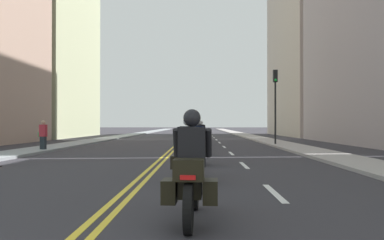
# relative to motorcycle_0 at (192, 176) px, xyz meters

# --- Properties ---
(ground_plane) EXTENTS (264.00, 264.00, 0.00)m
(ground_plane) POSITION_rel_motorcycle_0_xyz_m (-1.37, 42.71, -0.67)
(ground_plane) COLOR #2F2D33
(sidewalk_left) EXTENTS (2.08, 144.00, 0.12)m
(sidewalk_left) POSITION_rel_motorcycle_0_xyz_m (-8.49, 42.71, -0.61)
(sidewalk_left) COLOR gray
(sidewalk_left) RESTS_ON ground
(sidewalk_right) EXTENTS (2.08, 144.00, 0.12)m
(sidewalk_right) POSITION_rel_motorcycle_0_xyz_m (5.75, 42.71, -0.61)
(sidewalk_right) COLOR #A09897
(sidewalk_right) RESTS_ON ground
(centreline_yellow_inner) EXTENTS (0.12, 132.00, 0.01)m
(centreline_yellow_inner) POSITION_rel_motorcycle_0_xyz_m (-1.49, 42.71, -0.67)
(centreline_yellow_inner) COLOR yellow
(centreline_yellow_inner) RESTS_ON ground
(centreline_yellow_outer) EXTENTS (0.12, 132.00, 0.01)m
(centreline_yellow_outer) POSITION_rel_motorcycle_0_xyz_m (-1.25, 42.71, -0.67)
(centreline_yellow_outer) COLOR yellow
(centreline_yellow_outer) RESTS_ON ground
(lane_dashes_white) EXTENTS (0.14, 56.40, 0.01)m
(lane_dashes_white) POSITION_rel_motorcycle_0_xyz_m (1.67, 23.71, -0.67)
(lane_dashes_white) COLOR silver
(lane_dashes_white) RESTS_ON ground
(building_left_2) EXTENTS (7.60, 17.46, 19.19)m
(building_left_2) POSITION_rel_motorcycle_0_xyz_m (-16.64, 41.24, 8.92)
(building_left_2) COLOR #BDC398
(building_left_2) RESTS_ON ground
(building_right_2) EXTENTS (6.05, 20.59, 23.79)m
(building_right_2) POSITION_rel_motorcycle_0_xyz_m (13.13, 46.91, 11.22)
(building_right_2) COLOR #BBAA9C
(building_right_2) RESTS_ON ground
(motorcycle_0) EXTENTS (0.78, 2.28, 1.65)m
(motorcycle_0) POSITION_rel_motorcycle_0_xyz_m (0.00, 0.00, 0.00)
(motorcycle_0) COLOR black
(motorcycle_0) RESTS_ON ground
(motorcycle_1) EXTENTS (0.78, 2.28, 1.64)m
(motorcycle_1) POSITION_rel_motorcycle_0_xyz_m (-0.18, 4.62, -0.00)
(motorcycle_1) COLOR black
(motorcycle_1) RESTS_ON ground
(motorcycle_2) EXTENTS (0.78, 2.15, 1.64)m
(motorcycle_2) POSITION_rel_motorcycle_0_xyz_m (0.01, 8.96, -0.01)
(motorcycle_2) COLOR black
(motorcycle_2) RESTS_ON ground
(motorcycle_3) EXTENTS (0.76, 2.17, 1.65)m
(motorcycle_3) POSITION_rel_motorcycle_0_xyz_m (-0.13, 14.03, -0.02)
(motorcycle_3) COLOR black
(motorcycle_3) RESTS_ON ground
(motorcycle_4) EXTENTS (0.76, 2.13, 1.65)m
(motorcycle_4) POSITION_rel_motorcycle_0_xyz_m (0.12, 18.39, -0.00)
(motorcycle_4) COLOR black
(motorcycle_4) RESTS_ON ground
(motorcycle_5) EXTENTS (0.78, 2.18, 1.67)m
(motorcycle_5) POSITION_rel_motorcycle_0_xyz_m (0.25, 22.98, -0.01)
(motorcycle_5) COLOR black
(motorcycle_5) RESTS_ON ground
(motorcycle_6) EXTENTS (0.78, 2.27, 1.64)m
(motorcycle_6) POSITION_rel_motorcycle_0_xyz_m (0.14, 27.49, -0.01)
(motorcycle_6) COLOR black
(motorcycle_6) RESTS_ON ground
(motorcycle_7) EXTENTS (0.76, 2.15, 1.65)m
(motorcycle_7) POSITION_rel_motorcycle_0_xyz_m (0.08, 32.15, -0.01)
(motorcycle_7) COLOR black
(motorcycle_7) RESTS_ON ground
(traffic_light_near) EXTENTS (0.28, 0.38, 4.98)m
(traffic_light_near) POSITION_rel_motorcycle_0_xyz_m (5.11, 22.09, 2.73)
(traffic_light_near) COLOR black
(traffic_light_near) RESTS_ON ground
(pedestrian_0) EXTENTS (0.51, 0.32, 1.63)m
(pedestrian_0) POSITION_rel_motorcycle_0_xyz_m (-7.98, 15.96, 0.17)
(pedestrian_0) COLOR #232B30
(pedestrian_0) RESTS_ON ground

